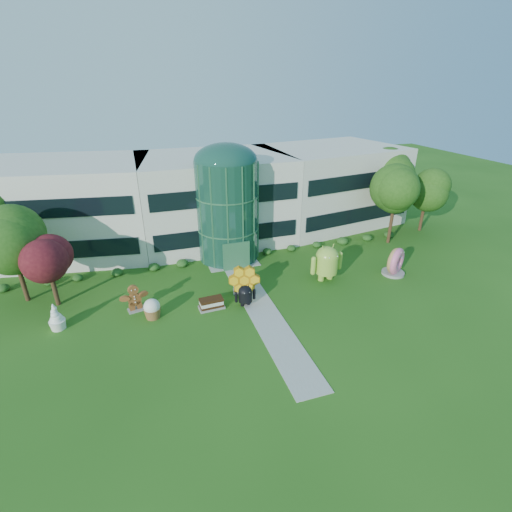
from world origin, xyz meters
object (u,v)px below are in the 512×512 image
object	(u,v)px
android_green	(327,261)
android_black	(245,294)
gingerbread	(134,298)
donut	(395,261)

from	to	relation	value
android_green	android_black	size ratio (longest dim) A/B	1.84
gingerbread	donut	bearing A→B (deg)	-15.04
gingerbread	android_black	bearing A→B (deg)	-25.47
android_green	android_black	xyz separation A→B (m)	(-8.24, -1.88, -0.86)
android_green	gingerbread	distance (m)	16.73
donut	gingerbread	world-z (taller)	donut
android_black	donut	distance (m)	14.79
donut	gingerbread	distance (m)	23.27
gingerbread	android_green	bearing A→B (deg)	-12.48
android_green	gingerbread	world-z (taller)	android_green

